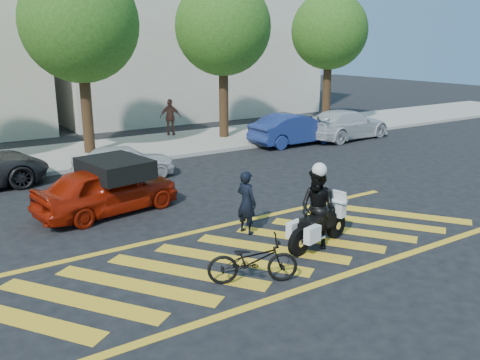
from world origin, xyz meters
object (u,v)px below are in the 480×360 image
officer_bike (246,202)px  officer_moto (318,209)px  bicycle (253,260)px  parked_mid_right (124,161)px  parked_right (295,129)px  police_motorcycle (318,226)px  parked_far_right (346,124)px  red_convertible (107,189)px

officer_bike → officer_moto: (0.87, -1.62, 0.13)m
bicycle → officer_moto: officer_moto is taller
officer_bike → parked_mid_right: (-0.67, 6.63, -0.20)m
officer_bike → parked_right: (8.01, 8.03, -0.08)m
police_motorcycle → officer_moto: bearing=138.6°
parked_far_right → officer_moto: bearing=127.8°
bicycle → officer_bike: bearing=-4.8°
officer_moto → parked_mid_right: (-1.54, 8.25, -0.33)m
red_convertible → parked_mid_right: bearing=-36.9°
parked_right → parked_far_right: parked_right is taller
red_convertible → parked_mid_right: size_ratio=1.14×
officer_bike → red_convertible: officer_bike is taller
bicycle → parked_mid_right: 8.96m
officer_bike → parked_far_right: 13.45m
officer_moto → parked_far_right: bearing=119.3°
officer_moto → red_convertible: 5.92m
bicycle → parked_far_right: parked_far_right is taller
police_motorcycle → parked_right: parked_right is taller
officer_moto → parked_right: size_ratio=0.43×
officer_bike → parked_far_right: officer_bike is taller
red_convertible → parked_right: 11.38m
red_convertible → police_motorcycle: bearing=-156.6°
officer_moto → parked_right: 12.00m
officer_moto → bicycle: bearing=-86.7°
officer_bike → parked_right: 11.34m
police_motorcycle → parked_far_right: parked_far_right is taller
officer_moto → parked_mid_right: officer_moto is taller
bicycle → parked_mid_right: bearing=21.7°
officer_bike → officer_moto: officer_moto is taller
parked_far_right → parked_right: bearing=79.9°
bicycle → police_motorcycle: bicycle is taller
bicycle → parked_far_right: bearing=-24.5°
officer_bike → bicycle: bearing=135.6°
parked_mid_right → parked_far_right: size_ratio=0.72×
officer_moto → police_motorcycle: bearing=48.6°
police_motorcycle → officer_moto: (-0.01, 0.01, 0.42)m
parked_far_right → bicycle: bearing=124.1°
officer_bike → parked_right: bearing=-58.3°
officer_moto → red_convertible: officer_moto is taller
bicycle → parked_mid_right: (0.71, 8.93, 0.12)m
officer_bike → parked_far_right: (10.98, 7.77, -0.09)m
parked_mid_right → officer_moto: bearing=-161.7°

